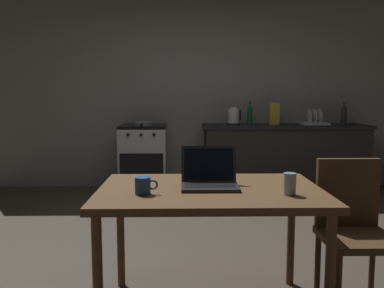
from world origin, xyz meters
name	(u,v)px	position (x,y,z in m)	size (l,w,h in m)	color
ground_plane	(196,254)	(0.00, 0.00, 0.00)	(12.00, 12.00, 0.00)	#473D33
back_wall	(212,92)	(0.30, 2.57, 1.31)	(6.40, 0.10, 2.62)	gray
kitchen_counter	(284,158)	(1.24, 2.22, 0.44)	(2.16, 0.64, 0.88)	#282623
stove_oven	(144,158)	(-0.63, 2.22, 0.44)	(0.60, 0.62, 0.88)	#B7BABF
dining_table	(210,201)	(0.05, -0.91, 0.67)	(1.25, 0.85, 0.75)	brown
chair	(353,224)	(0.90, -0.85, 0.51)	(0.40, 0.40, 0.89)	#4C331E
laptop	(210,179)	(0.05, -0.88, 0.79)	(0.32, 0.28, 0.22)	#232326
electric_kettle	(234,117)	(0.56, 2.22, 0.99)	(0.18, 0.15, 0.23)	black
bottle	(344,114)	(1.99, 2.17, 1.02)	(0.08, 0.08, 0.29)	#2D2D33
frying_pan	(143,123)	(-0.63, 2.19, 0.91)	(0.27, 0.44, 0.05)	gray
coffee_mug	(143,186)	(-0.31, -1.05, 0.79)	(0.12, 0.08, 0.09)	#264C8C
drinking_glass	(290,184)	(0.46, -1.08, 0.80)	(0.07, 0.07, 0.12)	#99B7C6
cereal_box	(274,114)	(1.10, 2.24, 1.03)	(0.13, 0.05, 0.29)	gold
dish_rack	(314,121)	(1.63, 2.22, 0.93)	(0.34, 0.26, 0.21)	silver
bottle_b	(250,114)	(0.78, 2.30, 1.02)	(0.07, 0.07, 0.29)	#19592D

